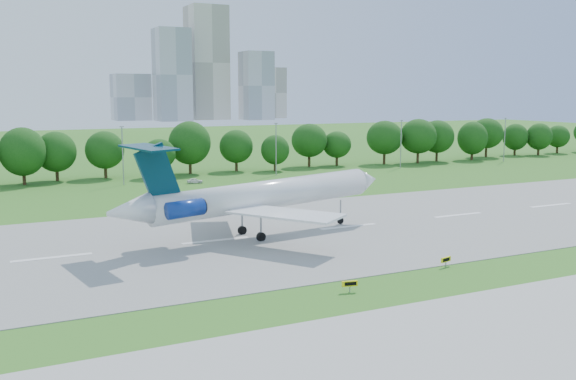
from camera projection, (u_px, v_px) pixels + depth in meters
name	position (u px, v px, depth m)	size (l,w,h in m)	color
ground	(468.00, 270.00, 69.28)	(600.00, 600.00, 0.00)	#2E641A
runway	(348.00, 227.00, 91.51)	(400.00, 45.00, 0.08)	gray
tree_line	(200.00, 148.00, 150.19)	(288.40, 8.40, 10.40)	#382314
light_poles	(204.00, 151.00, 140.20)	(175.90, 0.25, 12.19)	gray
skyline	(203.00, 77.00, 455.41)	(127.00, 52.00, 80.00)	#B2B2B7
airliner	(252.00, 196.00, 83.92)	(41.33, 29.83, 13.22)	white
taxi_sign_left	(350.00, 284.00, 61.52)	(1.60, 0.51, 1.12)	gray
taxi_sign_centre	(446.00, 260.00, 70.47)	(1.57, 0.56, 1.11)	gray
service_vehicle_b	(195.00, 181.00, 135.71)	(1.32, 3.29, 1.12)	white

